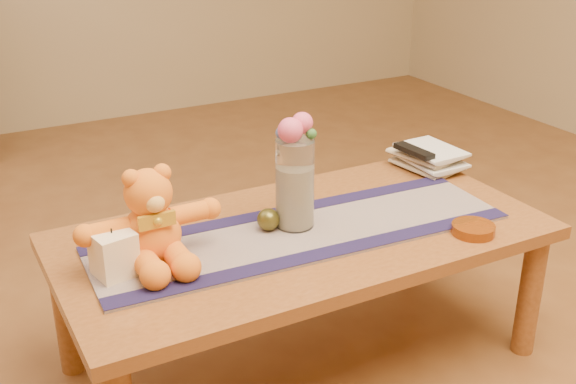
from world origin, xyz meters
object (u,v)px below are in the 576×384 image
book_bottom (410,170)px  amber_dish (473,229)px  teddy_bear (150,216)px  glass_vase (295,184)px  tv_remote (414,151)px  pillar_candle (114,254)px  bronze_ball (268,219)px

book_bottom → amber_dish: bearing=-113.5°
teddy_bear → amber_dish: size_ratio=2.95×
teddy_bear → book_bottom: size_ratio=1.62×
glass_vase → book_bottom: glass_vase is taller
teddy_bear → glass_vase: bearing=-0.8°
tv_remote → amber_dish: 0.47m
pillar_candle → tv_remote: bearing=10.5°
pillar_candle → glass_vase: bearing=3.2°
book_bottom → tv_remote: 0.08m
teddy_bear → pillar_candle: size_ratio=3.13×
tv_remote → teddy_bear: bearing=-175.3°
glass_vase → book_bottom: (0.56, 0.18, -0.13)m
pillar_candle → book_bottom: bearing=11.0°
bronze_ball → tv_remote: size_ratio=0.41×
teddy_bear → pillar_candle: bearing=-163.3°
tv_remote → amber_dish: bearing=-111.0°
book_bottom → amber_dish: (-0.13, -0.46, 0.00)m
pillar_candle → amber_dish: size_ratio=0.94×
teddy_bear → bronze_ball: size_ratio=5.59×
glass_vase → book_bottom: size_ratio=1.17×
pillar_candle → glass_vase: size_ratio=0.45×
teddy_bear → tv_remote: bearing=9.5°
pillar_candle → bronze_ball: size_ratio=1.79×
teddy_bear → amber_dish: teddy_bear is taller
teddy_bear → glass_vase: size_ratio=1.39×
pillar_candle → bronze_ball: bearing=5.1°
bronze_ball → tv_remote: 0.66m
glass_vase → amber_dish: size_ratio=2.12×
bronze_ball → amber_dish: size_ratio=0.53×
tv_remote → pillar_candle: bearing=-174.5°
bronze_ball → book_bottom: bearing=15.2°
pillar_candle → tv_remote: 1.11m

